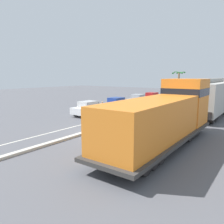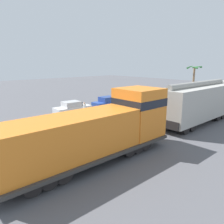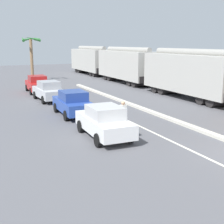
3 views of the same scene
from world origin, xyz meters
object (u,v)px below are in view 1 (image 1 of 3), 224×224
(hopper_car_lead, at_px, (211,98))
(parked_car_red, at_px, (152,97))
(parked_car_blue, at_px, (117,103))
(parked_car_silver, at_px, (138,100))
(cyclist, at_px, (102,119))
(pedestrian_by_cars, at_px, (102,108))
(locomotive, at_px, (166,117))
(parked_car_white, at_px, (89,108))
(palm_tree_near, at_px, (179,78))

(hopper_car_lead, bearing_deg, parked_car_red, 141.88)
(parked_car_blue, relative_size, parked_car_silver, 0.99)
(hopper_car_lead, bearing_deg, parked_car_blue, -169.93)
(cyclist, distance_m, pedestrian_by_cars, 6.03)
(parked_car_red, distance_m, pedestrian_by_cars, 15.39)
(locomotive, bearing_deg, parked_car_white, 156.39)
(parked_car_silver, distance_m, parked_car_red, 4.77)
(hopper_car_lead, xyz_separation_m, pedestrian_by_cars, (-9.74, -6.59, -1.23))
(hopper_car_lead, xyz_separation_m, parked_car_white, (-11.15, -7.28, -1.26))
(locomotive, relative_size, hopper_car_lead, 1.10)
(locomotive, height_order, hopper_car_lead, locomotive)
(locomotive, height_order, parked_car_red, locomotive)
(parked_car_white, relative_size, cyclist, 2.48)
(parked_car_blue, relative_size, cyclist, 2.47)
(parked_car_silver, relative_size, pedestrian_by_cars, 2.64)
(locomotive, distance_m, hopper_car_lead, 12.16)
(parked_car_white, xyz_separation_m, palm_tree_near, (1.31, 25.04, 3.08))
(parked_car_blue, bearing_deg, hopper_car_lead, 10.07)
(hopper_car_lead, height_order, parked_car_blue, hopper_car_lead)
(parked_car_red, bearing_deg, pedestrian_by_cars, -84.78)
(parked_car_blue, distance_m, parked_car_silver, 5.94)
(palm_tree_near, bearing_deg, parked_car_red, -98.24)
(locomotive, xyz_separation_m, pedestrian_by_cars, (-9.74, 5.57, -0.95))
(parked_car_silver, bearing_deg, parked_car_blue, -88.65)
(hopper_car_lead, relative_size, parked_car_blue, 2.50)
(parked_car_silver, bearing_deg, pedestrian_by_cars, -82.14)
(parked_car_red, bearing_deg, parked_car_blue, -89.56)
(parked_car_silver, bearing_deg, cyclist, -71.13)
(cyclist, bearing_deg, locomotive, -8.13)
(parked_car_red, distance_m, palm_tree_near, 9.61)
(palm_tree_near, bearing_deg, cyclist, -82.44)
(parked_car_red, bearing_deg, parked_car_white, -90.03)
(parked_car_white, xyz_separation_m, parked_car_blue, (0.09, 5.32, 0.00))
(cyclist, relative_size, palm_tree_near, 0.31)
(palm_tree_near, relative_size, pedestrian_by_cars, 3.39)
(parked_car_white, relative_size, parked_car_red, 1.00)
(parked_car_red, xyz_separation_m, pedestrian_by_cars, (1.40, -15.33, 0.03))
(hopper_car_lead, distance_m, parked_car_silver, 11.95)
(parked_car_white, bearing_deg, parked_car_blue, 89.02)
(parked_car_silver, height_order, parked_car_red, same)
(parked_car_white, height_order, parked_car_red, same)
(hopper_car_lead, height_order, parked_car_red, hopper_car_lead)
(parked_car_red, relative_size, palm_tree_near, 0.78)
(locomotive, relative_size, parked_car_white, 2.73)
(hopper_car_lead, bearing_deg, palm_tree_near, 118.98)
(parked_car_white, relative_size, parked_car_blue, 1.00)
(parked_car_blue, height_order, pedestrian_by_cars, same)
(parked_car_blue, bearing_deg, parked_car_silver, 91.35)
(parked_car_silver, xyz_separation_m, cyclist, (5.22, -15.27, 0.00))
(hopper_car_lead, bearing_deg, locomotive, -90.00)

